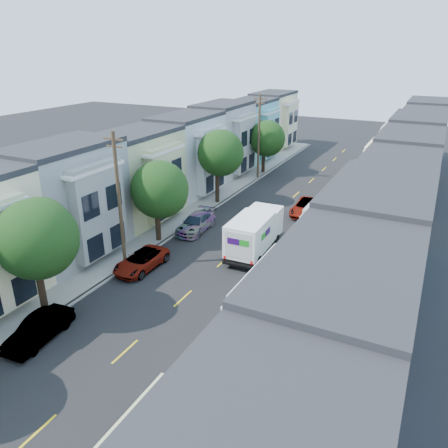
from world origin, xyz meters
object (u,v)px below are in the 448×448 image
(tree_e, at_px, (266,139))
(tree_b, at_px, (36,239))
(lead_sedan, at_px, (306,207))
(parked_right_c, at_px, (322,219))
(utility_pole_near, at_px, (119,202))
(utility_pole_far, at_px, (259,137))
(parked_right_d, at_px, (351,183))
(parked_left_b, at_px, (39,330))
(parked_right_b, at_px, (243,320))
(tree_c, at_px, (159,190))
(parked_right_a, at_px, (158,426))
(fedex_truck, at_px, (254,232))
(parked_left_d, at_px, (196,223))
(parked_left_c, at_px, (141,261))
(tree_far_r, at_px, (373,157))
(tree_d, at_px, (220,153))

(tree_e, bearing_deg, tree_b, -90.00)
(lead_sedan, bearing_deg, parked_right_c, -49.22)
(utility_pole_near, xyz_separation_m, utility_pole_far, (0.00, 26.00, 0.00))
(utility_pole_far, relative_size, parked_right_d, 2.15)
(parked_left_b, distance_m, parked_right_b, 11.51)
(lead_sedan, xyz_separation_m, parked_right_c, (2.17, -2.33, 0.00))
(tree_c, xyz_separation_m, utility_pole_near, (0.00, -4.86, 0.52))
(parked_right_b, bearing_deg, parked_right_a, -91.46)
(tree_c, bearing_deg, fedex_truck, 11.66)
(parked_left_d, bearing_deg, parked_left_c, -93.43)
(tree_b, bearing_deg, parked_left_c, 79.45)
(parked_right_b, bearing_deg, parked_right_d, 88.54)
(fedex_truck, bearing_deg, parked_left_d, 162.58)
(parked_left_c, xyz_separation_m, parked_right_d, (9.80, 26.76, 0.03))
(utility_pole_far, height_order, parked_left_d, utility_pole_far)
(fedex_truck, bearing_deg, utility_pole_near, -142.05)
(parked_right_d, bearing_deg, tree_far_r, 26.25)
(parked_left_b, bearing_deg, parked_right_a, -20.52)
(tree_c, height_order, parked_right_c, tree_c)
(utility_pole_near, distance_m, parked_left_d, 9.46)
(utility_pole_near, distance_m, parked_right_d, 29.49)
(parked_right_b, bearing_deg, parked_left_b, -149.84)
(parked_right_c, bearing_deg, parked_left_d, -143.59)
(tree_b, bearing_deg, tree_e, 90.00)
(utility_pole_near, height_order, parked_right_c, utility_pole_near)
(tree_b, xyz_separation_m, lead_sedan, (9.03, 24.02, -4.49))
(utility_pole_far, xyz_separation_m, parked_left_c, (1.40, -25.85, -4.49))
(tree_d, relative_size, parked_right_d, 1.66)
(tree_c, bearing_deg, parked_left_b, -84.35)
(parked_right_c, bearing_deg, tree_d, 177.80)
(parked_right_b, height_order, parked_right_d, parked_right_d)
(parked_right_d, bearing_deg, lead_sedan, -103.83)
(tree_e, bearing_deg, utility_pole_far, -89.96)
(fedex_truck, bearing_deg, tree_far_r, 74.11)
(parked_left_b, bearing_deg, tree_far_r, 66.82)
(fedex_truck, bearing_deg, lead_sedan, 81.23)
(tree_e, distance_m, parked_left_b, 38.07)
(utility_pole_far, height_order, parked_right_d, utility_pole_far)
(lead_sedan, bearing_deg, parked_right_a, -87.81)
(parked_left_b, relative_size, parked_right_c, 0.83)
(parked_right_a, height_order, parked_right_b, parked_right_a)
(parked_right_a, bearing_deg, parked_left_d, 112.83)
(parked_left_d, bearing_deg, tree_b, -98.56)
(tree_e, bearing_deg, parked_left_c, -87.17)
(tree_e, height_order, parked_right_b, tree_e)
(utility_pole_far, bearing_deg, parked_left_c, -86.90)
(tree_c, relative_size, parked_left_b, 1.63)
(tree_e, height_order, utility_pole_far, utility_pole_far)
(parked_left_b, bearing_deg, utility_pole_near, 92.91)
(parked_left_d, bearing_deg, parked_right_c, 28.30)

